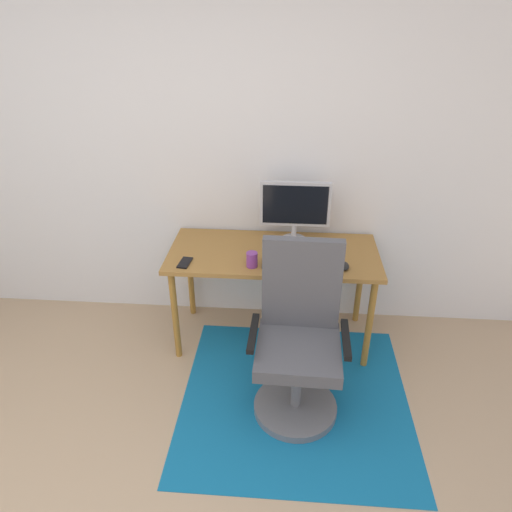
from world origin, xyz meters
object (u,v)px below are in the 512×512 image
at_px(desk, 273,261).
at_px(office_chair, 298,346).
at_px(coffee_cup, 252,260).
at_px(cell_phone, 185,263).
at_px(computer_mouse, 344,266).
at_px(keyboard, 296,264).
at_px(monitor, 295,207).

height_order(desk, office_chair, office_chair).
distance_m(coffee_cup, cell_phone, 0.44).
height_order(computer_mouse, office_chair, office_chair).
bearing_deg(office_chair, keyboard, 94.96).
distance_m(keyboard, coffee_cup, 0.28).
distance_m(cell_phone, office_chair, 0.90).
bearing_deg(monitor, keyboard, -87.39).
bearing_deg(coffee_cup, cell_phone, 179.33).
distance_m(desk, cell_phone, 0.60).
bearing_deg(office_chair, cell_phone, 151.21).
bearing_deg(keyboard, desk, 131.09).
xyz_separation_m(keyboard, cell_phone, (-0.71, -0.03, -0.00)).
xyz_separation_m(computer_mouse, office_chair, (-0.28, -0.45, -0.29)).
xyz_separation_m(computer_mouse, coffee_cup, (-0.58, -0.02, 0.03)).
bearing_deg(cell_phone, office_chair, -23.86).
bearing_deg(cell_phone, keyboard, 8.95).
relative_size(desk, computer_mouse, 13.60).
xyz_separation_m(monitor, coffee_cup, (-0.26, -0.38, -0.21)).
height_order(monitor, office_chair, monitor).
bearing_deg(cell_phone, computer_mouse, 7.36).
bearing_deg(coffee_cup, keyboard, 7.12).
bearing_deg(keyboard, monitor, 92.61).
relative_size(computer_mouse, coffee_cup, 1.06).
relative_size(monitor, cell_phone, 3.41).
relative_size(keyboard, computer_mouse, 4.13).
bearing_deg(coffee_cup, computer_mouse, 1.90).
bearing_deg(computer_mouse, coffee_cup, -178.10).
distance_m(keyboard, office_chair, 0.55).
distance_m(coffee_cup, office_chair, 0.62).
height_order(computer_mouse, cell_phone, computer_mouse).
bearing_deg(desk, coffee_cup, -122.02).
relative_size(computer_mouse, cell_phone, 0.74).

